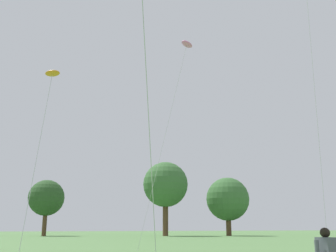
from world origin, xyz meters
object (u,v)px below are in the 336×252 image
Objects in this scene: tree_pine_center at (46,198)px; tree_shrub_far at (228,199)px; tree_broad_distant at (166,185)px; small_kite_box_yellow at (187,46)px; small_kite_bird_shape at (52,77)px.

tree_shrub_far reaches higher than tree_pine_center.
tree_shrub_far is at bearing -20.37° from tree_pine_center.
tree_broad_distant reaches higher than tree_shrub_far.
tree_shrub_far is (25.19, 36.64, -7.84)m from small_kite_box_yellow.
small_kite_box_yellow is 45.15m from tree_shrub_far.
small_kite_box_yellow is at bearing -124.51° from tree_shrub_far.
small_kite_bird_shape is 0.51× the size of small_kite_box_yellow.
small_kite_bird_shape is at bearing -117.33° from tree_broad_distant.
small_kite_box_yellow is at bearing -85.59° from tree_pine_center.
small_kite_box_yellow reaches higher than tree_shrub_far.
small_kite_box_yellow reaches higher than small_kite_bird_shape.
small_kite_bird_shape is 14.68m from small_kite_box_yellow.
tree_shrub_far is (28.84, -10.71, -0.10)m from tree_pine_center.
tree_pine_center is 20.19m from tree_broad_distant.
tree_broad_distant is at bearing 167.32° from tree_shrub_far.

